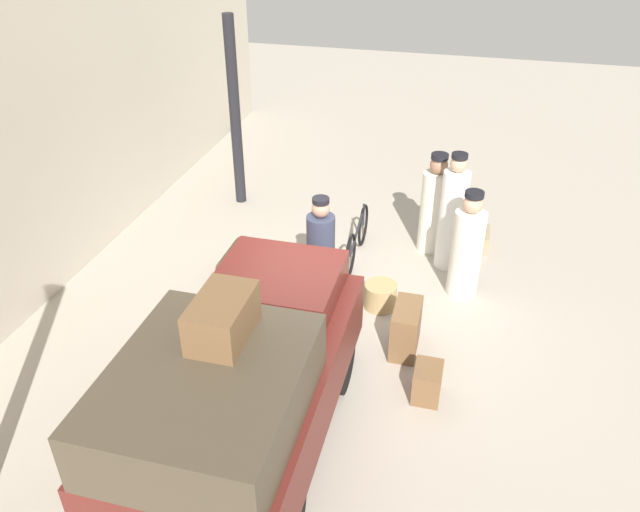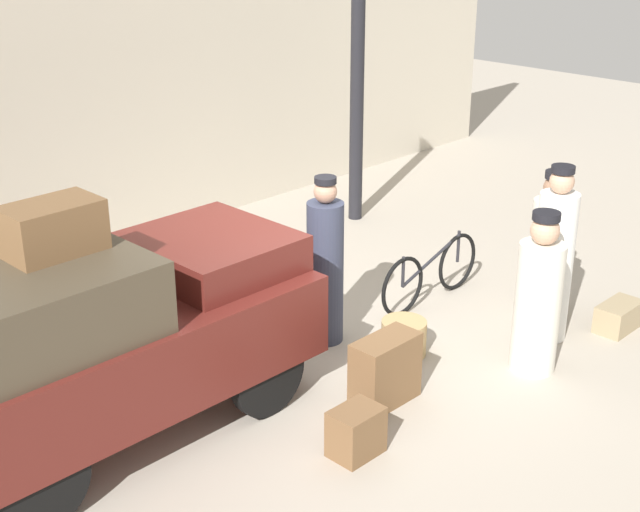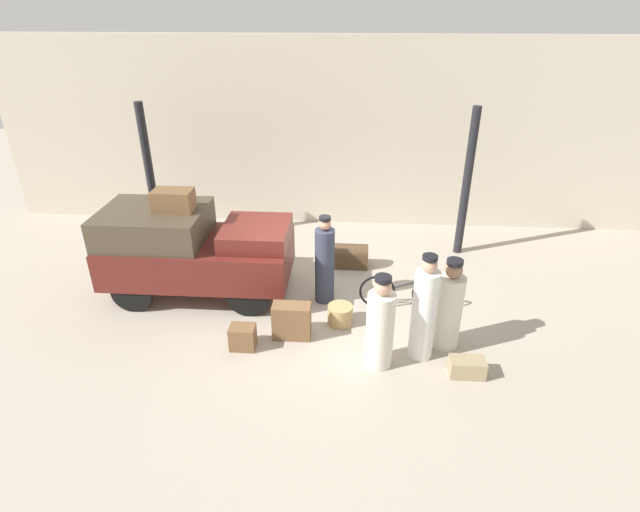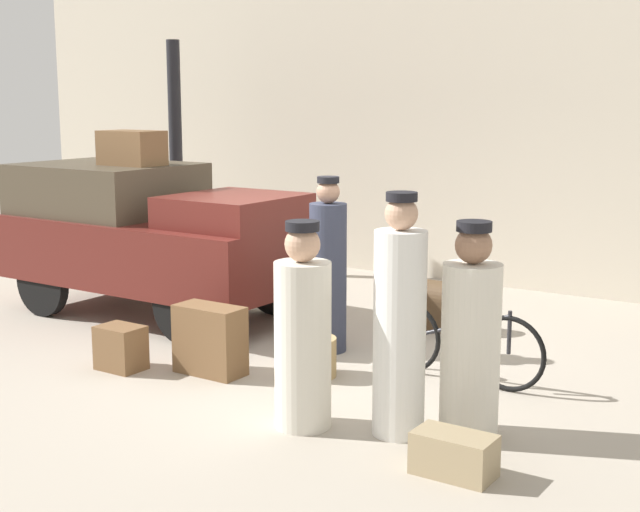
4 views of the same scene
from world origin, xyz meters
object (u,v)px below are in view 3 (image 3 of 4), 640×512
Objects in this scene: suitcase_black_upright at (467,367)px; suitcase_tan_flat at (292,321)px; trunk_barrel_dark at (351,256)px; wicker_basket at (340,315)px; trunk_on_truck_roof at (173,200)px; bicycle at (403,292)px; porter_standing_middle at (424,312)px; trunk_umber_medium at (243,337)px; porter_carrying_trunk at (380,326)px; porter_with_bicycle at (325,263)px; truck at (192,248)px; porter_lifting_near_truck at (449,308)px.

suitcase_tan_flat is (-2.81, 0.80, 0.17)m from suitcase_black_upright.
suitcase_black_upright is at bearing -15.83° from suitcase_tan_flat.
trunk_barrel_dark reaches higher than suitcase_black_upright.
wicker_basket is 0.63× the size of trunk_on_truck_roof.
suitcase_black_upright is (0.84, -1.83, -0.20)m from bicycle.
porter_standing_middle is (1.33, -0.80, 0.66)m from wicker_basket.
trunk_on_truck_roof is at bearing 131.34° from trunk_umber_medium.
porter_carrying_trunk is at bearing -107.33° from bicycle.
trunk_umber_medium is (-1.26, -1.58, -0.59)m from porter_with_bicycle.
trunk_on_truck_roof is at bearing 163.62° from wicker_basket.
porter_carrying_trunk reaches higher than trunk_barrel_dark.
porter_carrying_trunk is at bearing 172.24° from suitcase_black_upright.
suitcase_black_upright is 5.81m from trunk_on_truck_roof.
truck is 0.98m from trunk_on_truck_roof.
porter_standing_middle is at bearing 20.98° from porter_carrying_trunk.
wicker_basket is (2.87, -0.91, -0.78)m from truck.
wicker_basket is at bearing 121.05° from porter_carrying_trunk.
truck is at bearing 175.21° from bicycle.
porter_with_bicycle is 3.14m from suitcase_black_upright.
porter_standing_middle is at bearing -146.13° from porter_lifting_near_truck.
porter_carrying_trunk reaches higher than suitcase_black_upright.
porter_with_bicycle is at bearing 68.36° from suitcase_tan_flat.
porter_carrying_trunk is at bearing -81.44° from trunk_barrel_dark.
wicker_basket is at bearing -16.38° from trunk_on_truck_roof.
wicker_basket is 3.67m from trunk_on_truck_roof.
porter_standing_middle is 1.06m from suitcase_black_upright.
suitcase_tan_flat is 3.11m from trunk_on_truck_roof.
suitcase_black_upright is 2.92m from suitcase_tan_flat.
porter_lifting_near_truck is 0.97m from suitcase_black_upright.
porter_lifting_near_truck reaches higher than wicker_basket.
trunk_on_truck_roof reaches higher than suitcase_black_upright.
trunk_barrel_dark is (0.16, 2.15, 0.08)m from wicker_basket.
trunk_on_truck_roof is at bearing 177.01° from porter_with_bicycle.
wicker_basket is 1.92m from porter_lifting_near_truck.
porter_standing_middle reaches higher than trunk_barrel_dark.
trunk_barrel_dark reaches higher than trunk_umber_medium.
suitcase_tan_flat is at bearing -33.62° from truck.
trunk_barrel_dark is (3.02, 1.24, -0.70)m from truck.
porter_carrying_trunk is at bearing -22.83° from suitcase_tan_flat.
bicycle is at bearing 26.93° from trunk_umber_medium.
wicker_basket is at bearing -94.16° from trunk_barrel_dark.
porter_lifting_near_truck is (0.61, -1.08, 0.38)m from bicycle.
trunk_on_truck_roof is at bearing 149.21° from suitcase_tan_flat.
truck is 3.11m from wicker_basket.
trunk_barrel_dark is at bearing 22.32° from truck.
suitcase_black_upright is at bearing -61.61° from trunk_barrel_dark.
bicycle is 1.30m from porter_lifting_near_truck.
porter_standing_middle is 2.51× the size of trunk_barrel_dark.
truck is 6.48× the size of suitcase_black_upright.
porter_carrying_trunk reaches higher than suitcase_tan_flat.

